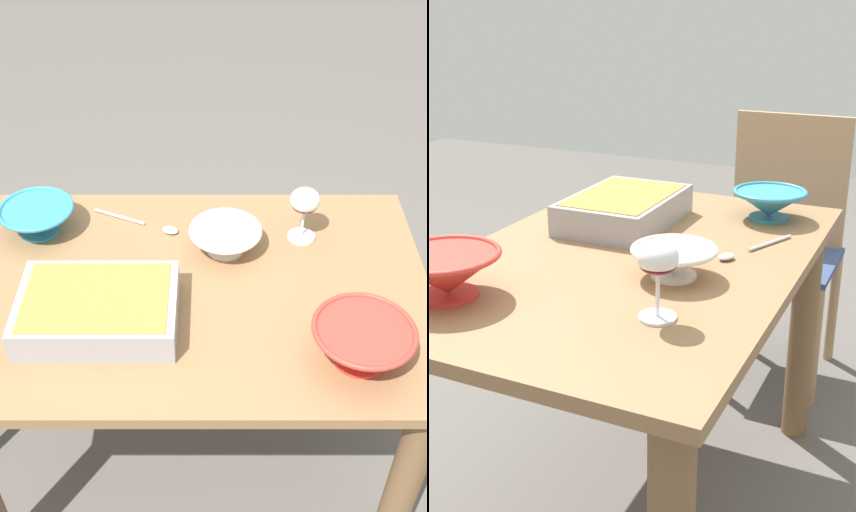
# 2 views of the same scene
# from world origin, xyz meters

# --- Properties ---
(ground_plane) EXTENTS (8.00, 8.00, 0.00)m
(ground_plane) POSITION_xyz_m (0.00, 0.00, 0.00)
(ground_plane) COLOR #5B5651
(dining_table) EXTENTS (1.17, 0.77, 0.72)m
(dining_table) POSITION_xyz_m (0.00, 0.00, 0.57)
(dining_table) COLOR olive
(dining_table) RESTS_ON ground_plane
(wine_glass) EXTENTS (0.08, 0.08, 0.15)m
(wine_glass) POSITION_xyz_m (0.29, 0.19, 0.83)
(wine_glass) COLOR white
(wine_glass) RESTS_ON dining_table
(casserole_dish) EXTENTS (0.36, 0.25, 0.08)m
(casserole_dish) POSITION_xyz_m (-0.21, -0.12, 0.77)
(casserole_dish) COLOR #99999E
(casserole_dish) RESTS_ON dining_table
(mixing_bowl) EXTENTS (0.22, 0.22, 0.10)m
(mixing_bowl) POSITION_xyz_m (0.37, -0.23, 0.77)
(mixing_bowl) COLOR red
(mixing_bowl) RESTS_ON dining_table
(small_bowl) EXTENTS (0.19, 0.19, 0.07)m
(small_bowl) POSITION_xyz_m (0.09, 0.14, 0.76)
(small_bowl) COLOR white
(small_bowl) RESTS_ON dining_table
(serving_bowl) EXTENTS (0.20, 0.20, 0.08)m
(serving_bowl) POSITION_xyz_m (-0.41, 0.22, 0.77)
(serving_bowl) COLOR teal
(serving_bowl) RESTS_ON dining_table
(serving_spoon) EXTENTS (0.24, 0.12, 0.01)m
(serving_spoon) POSITION_xyz_m (-0.11, 0.23, 0.73)
(serving_spoon) COLOR silver
(serving_spoon) RESTS_ON dining_table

